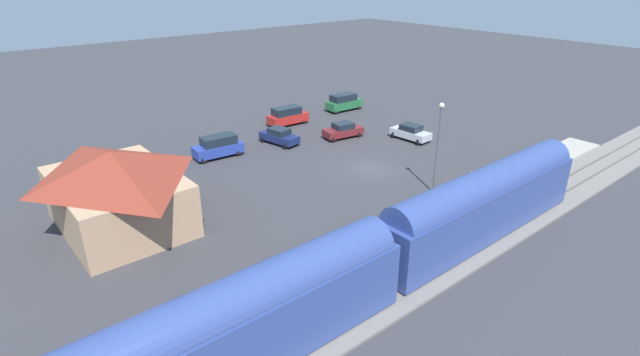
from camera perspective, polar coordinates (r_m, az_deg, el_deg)
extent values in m
plane|color=#38383D|center=(46.58, 5.82, 1.13)|extent=(200.00, 200.00, 0.00)
cube|color=slate|center=(39.07, 20.55, -4.92)|extent=(4.80, 70.00, 0.18)
cube|color=#59544C|center=(38.71, 21.48, -5.10)|extent=(0.10, 70.00, 0.12)
cube|color=#59544C|center=(39.30, 19.69, -4.37)|extent=(0.10, 70.00, 0.12)
cube|color=#A8A399|center=(40.83, 15.81, -2.88)|extent=(3.20, 46.00, 0.30)
cube|color=#33478C|center=(35.88, 18.65, -3.53)|extent=(2.90, 19.26, 3.70)
cube|color=gold|center=(36.68, 16.69, -3.18)|extent=(0.04, 17.72, 0.36)
cylinder|color=#33478C|center=(35.15, 19.02, -1.00)|extent=(2.75, 18.49, 2.76)
cube|color=#33478C|center=(23.75, -10.17, -18.14)|extent=(2.90, 19.26, 3.70)
cube|color=gold|center=(24.94, -11.89, -16.82)|extent=(0.04, 17.72, 0.36)
cylinder|color=#33478C|center=(22.62, -10.50, -14.84)|extent=(2.75, 18.49, 2.76)
cube|color=tan|center=(38.48, -22.58, -2.53)|extent=(10.80, 7.81, 3.98)
pyramid|color=maroon|center=(37.36, -23.28, 1.52)|extent=(11.60, 8.61, 1.90)
cube|color=#4C3323|center=(39.96, -17.09, -2.21)|extent=(1.10, 0.08, 2.10)
cylinder|color=#333338|center=(40.84, 16.61, -2.08)|extent=(0.22, 0.22, 0.85)
cylinder|color=yellow|center=(40.54, 16.73, -1.14)|extent=(0.36, 0.36, 0.62)
sphere|color=tan|center=(40.36, 16.80, -0.59)|extent=(0.24, 0.24, 0.24)
cylinder|color=#23284C|center=(43.08, 17.24, -0.78)|extent=(0.22, 0.22, 0.85)
cylinder|color=#CC3F33|center=(42.79, 17.35, 0.12)|extent=(0.36, 0.36, 0.62)
sphere|color=tan|center=(42.63, 17.42, 0.65)|extent=(0.24, 0.24, 0.24)
cube|color=#236638|center=(65.26, 2.85, 8.67)|extent=(2.23, 5.00, 1.00)
cube|color=#19232D|center=(64.93, 2.76, 9.45)|extent=(1.91, 3.52, 0.88)
cylinder|color=black|center=(67.21, 3.64, 8.66)|extent=(0.22, 0.68, 0.68)
cylinder|color=black|center=(65.95, 4.61, 8.34)|extent=(0.22, 0.68, 0.68)
cylinder|color=black|center=(64.90, 1.04, 8.15)|extent=(0.22, 0.68, 0.68)
cylinder|color=black|center=(63.60, 1.99, 7.81)|extent=(0.22, 0.68, 0.68)
cube|color=red|center=(59.16, -3.81, 7.04)|extent=(2.18, 4.98, 1.00)
cube|color=#19232D|center=(58.82, -3.95, 7.89)|extent=(1.88, 3.50, 0.88)
cylinder|color=black|center=(61.00, -2.75, 7.10)|extent=(0.22, 0.68, 0.68)
cylinder|color=black|center=(59.65, -1.80, 6.72)|extent=(0.22, 0.68, 0.68)
cylinder|color=black|center=(59.04, -5.80, 6.43)|extent=(0.22, 0.68, 0.68)
cylinder|color=black|center=(57.64, -4.90, 6.03)|extent=(0.22, 0.68, 0.68)
cube|color=silver|center=(54.78, 10.61, 5.16)|extent=(4.61, 2.12, 0.76)
cube|color=#19232D|center=(54.56, 10.66, 5.86)|extent=(2.26, 1.75, 0.64)
cylinder|color=black|center=(54.61, 12.51, 4.52)|extent=(0.22, 0.68, 0.68)
cylinder|color=black|center=(53.36, 11.52, 4.15)|extent=(0.22, 0.68, 0.68)
cylinder|color=black|center=(56.46, 9.68, 5.39)|extent=(0.22, 0.68, 0.68)
cylinder|color=black|center=(55.25, 8.67, 5.05)|extent=(0.22, 0.68, 0.68)
cube|color=#283D9E|center=(49.90, -11.92, 3.33)|extent=(2.37, 5.05, 1.00)
cube|color=#19232D|center=(49.64, -11.85, 4.38)|extent=(2.01, 3.56, 0.88)
cylinder|color=black|center=(48.68, -13.50, 2.02)|extent=(0.22, 0.68, 0.68)
cylinder|color=black|center=(50.19, -14.25, 2.61)|extent=(0.22, 0.68, 0.68)
cylinder|color=black|center=(50.04, -9.49, 2.97)|extent=(0.22, 0.68, 0.68)
cylinder|color=black|center=(51.51, -10.33, 3.53)|extent=(0.22, 0.68, 0.68)
cube|color=maroon|center=(54.59, 2.73, 5.48)|extent=(2.51, 4.73, 0.76)
cube|color=#19232D|center=(54.37, 2.75, 6.18)|extent=(1.93, 2.38, 0.64)
cylinder|color=black|center=(56.24, 3.73, 5.61)|extent=(0.22, 0.68, 0.68)
cylinder|color=black|center=(55.00, 4.67, 5.16)|extent=(0.22, 0.68, 0.68)
cylinder|color=black|center=(54.48, 0.76, 5.05)|extent=(0.22, 0.68, 0.68)
cylinder|color=black|center=(53.20, 1.67, 4.57)|extent=(0.22, 0.68, 0.68)
cube|color=navy|center=(52.81, -4.81, 4.79)|extent=(4.76, 2.65, 0.76)
cube|color=#19232D|center=(52.59, -4.83, 5.51)|extent=(2.42, 1.99, 0.64)
cylinder|color=black|center=(52.38, -2.84, 4.24)|extent=(0.22, 0.68, 0.68)
cylinder|color=black|center=(51.28, -4.04, 3.77)|extent=(0.22, 0.68, 0.68)
cylinder|color=black|center=(54.61, -5.50, 4.99)|extent=(0.22, 0.68, 0.68)
cylinder|color=black|center=(53.56, -6.70, 4.55)|extent=(0.22, 0.68, 0.68)
cylinder|color=#515156|center=(41.27, 13.61, 3.07)|extent=(0.16, 0.16, 7.44)
sphere|color=#EAE5C6|center=(40.10, 14.15, 8.28)|extent=(0.44, 0.44, 0.44)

